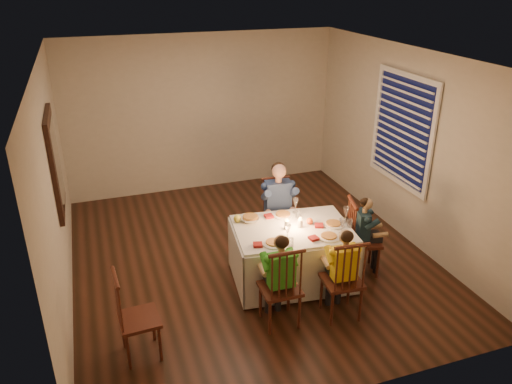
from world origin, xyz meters
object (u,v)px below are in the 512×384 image
object	(u,v)px
child_yellow	(339,314)
serving_bowl	(250,219)
chair_end	(360,271)
chair_near_left	(279,322)
child_teal	(360,271)
dining_table	(292,243)
chair_adult	(277,248)
chair_near_right	(339,314)
adult	(277,248)
child_green	(279,322)
chair_extra	(143,353)

from	to	relation	value
child_yellow	serving_bowl	distance (m)	1.50
chair_end	serving_bowl	distance (m)	1.59
chair_end	child_yellow	size ratio (longest dim) A/B	0.93
chair_near_left	child_teal	xyz separation A→B (m)	(1.35, 0.60, 0.00)
dining_table	chair_end	distance (m)	1.05
child_teal	serving_bowl	size ratio (longest dim) A/B	4.42
chair_near_left	chair_adult	bearing A→B (deg)	-109.61
chair_near_right	serving_bowl	size ratio (longest dim) A/B	4.29
dining_table	chair_adult	distance (m)	0.94
adult	chair_near_left	bearing A→B (deg)	-104.21
chair_near_left	child_green	xyz separation A→B (m)	(0.00, 0.00, 0.00)
chair_end	serving_bowl	xyz separation A→B (m)	(-1.33, 0.43, 0.75)
chair_extra	child_green	world-z (taller)	child_green
chair_near_left	child_green	bearing A→B (deg)	-0.00
adult	serving_bowl	distance (m)	1.03
chair_extra	serving_bowl	bearing A→B (deg)	-58.07
chair_adult	dining_table	bearing A→B (deg)	-92.55
dining_table	chair_near_right	bearing A→B (deg)	-65.71
chair_extra	child_teal	xyz separation A→B (m)	(2.81, 0.61, 0.00)
chair_end	dining_table	bearing A→B (deg)	98.09
chair_adult	child_yellow	size ratio (longest dim) A/B	0.93
chair_extra	adult	size ratio (longest dim) A/B	0.78
chair_end	child_teal	size ratio (longest dim) A/B	0.97
chair_near_left	chair_near_right	distance (m)	0.69
chair_extra	child_green	bearing A→B (deg)	-92.85
chair_adult	chair_near_right	distance (m)	1.57
dining_table	chair_end	world-z (taller)	dining_table
chair_extra	child_green	size ratio (longest dim) A/B	0.89
chair_extra	chair_end	bearing A→B (deg)	-80.95
chair_extra	child_green	distance (m)	1.46
serving_bowl	chair_adult	bearing A→B (deg)	39.63
child_green	child_teal	bearing A→B (deg)	-154.92
dining_table	chair_near_left	size ratio (longest dim) A/B	1.52
child_teal	child_green	bearing A→B (deg)	128.63
chair_extra	child_teal	world-z (taller)	child_teal
chair_adult	child_green	bearing A→B (deg)	-104.21
child_yellow	serving_bowl	size ratio (longest dim) A/B	4.63
chair_near_left	adult	size ratio (longest dim) A/B	0.80
chair_end	child_teal	bearing A→B (deg)	0.00
chair_near_left	child_green	size ratio (longest dim) A/B	0.91
chair_extra	serving_bowl	xyz separation A→B (m)	(1.48, 1.04, 0.75)
chair_near_left	child_teal	size ratio (longest dim) A/B	0.97
chair_near_left	child_teal	world-z (taller)	child_teal
dining_table	chair_adult	bearing A→B (deg)	87.92
chair_end	adult	distance (m)	1.18
child_yellow	child_teal	bearing A→B (deg)	-129.07
chair_adult	chair_end	xyz separation A→B (m)	(0.79, -0.88, 0.00)
chair_extra	child_green	xyz separation A→B (m)	(1.46, 0.01, 0.00)
child_green	chair_near_left	bearing A→B (deg)	-0.00
chair_adult	adult	world-z (taller)	adult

